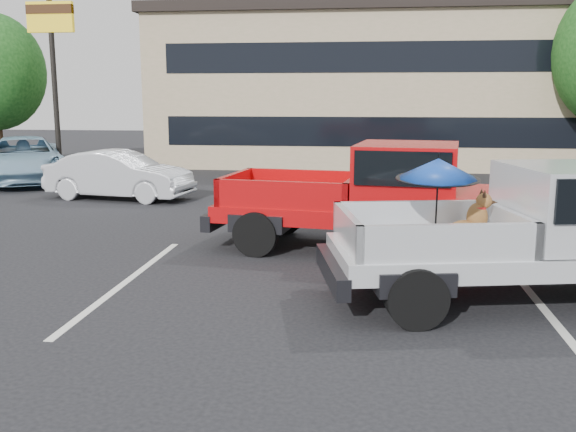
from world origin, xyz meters
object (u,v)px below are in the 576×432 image
(motel_sign, at_px, (52,40))
(red_pickup, at_px, (396,193))
(tree_back, at_px, (487,61))
(blue_suv, at_px, (24,160))
(silver_pickup, at_px, (556,226))
(silver_sedan, at_px, (119,175))

(motel_sign, height_order, red_pickup, motel_sign)
(tree_back, distance_m, red_pickup, 20.42)
(tree_back, relative_size, blue_suv, 1.33)
(silver_pickup, relative_size, red_pickup, 0.96)
(red_pickup, height_order, blue_suv, red_pickup)
(red_pickup, xyz_separation_m, silver_sedan, (-7.29, 5.27, -0.41))
(silver_sedan, relative_size, blue_suv, 0.75)
(red_pickup, bearing_deg, silver_sedan, 152.20)
(tree_back, height_order, silver_pickup, tree_back)
(motel_sign, bearing_deg, blue_suv, -115.47)
(tree_back, xyz_separation_m, silver_pickup, (-2.82, -22.19, -3.36))
(red_pickup, height_order, silver_sedan, red_pickup)
(red_pickup, bearing_deg, silver_pickup, -44.25)
(motel_sign, distance_m, silver_pickup, 18.31)
(silver_pickup, relative_size, silver_sedan, 1.48)
(tree_back, height_order, blue_suv, tree_back)
(motel_sign, xyz_separation_m, silver_pickup, (13.18, -12.19, -3.60))
(silver_pickup, bearing_deg, silver_sedan, 128.17)
(silver_pickup, height_order, blue_suv, silver_pickup)
(blue_suv, bearing_deg, red_pickup, -64.13)
(tree_back, xyz_separation_m, silver_sedan, (-12.14, -14.29, -3.75))
(red_pickup, relative_size, silver_sedan, 1.54)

